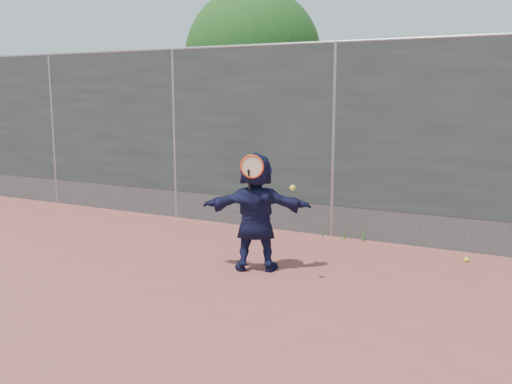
% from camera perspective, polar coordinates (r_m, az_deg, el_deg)
% --- Properties ---
extents(ground, '(80.00, 80.00, 0.00)m').
position_cam_1_polar(ground, '(6.16, -3.96, -11.49)').
color(ground, '#9E4C42').
rests_on(ground, ground).
extents(player, '(1.47, 0.97, 1.52)m').
position_cam_1_polar(player, '(7.23, 0.00, -1.97)').
color(player, '#15183B').
rests_on(player, ground).
extents(ball_ground, '(0.07, 0.07, 0.07)m').
position_cam_1_polar(ball_ground, '(8.20, 20.30, -6.37)').
color(ball_ground, '#E5EF35').
rests_on(ball_ground, ground).
extents(fence, '(20.00, 0.06, 3.03)m').
position_cam_1_polar(fence, '(8.93, 7.79, 5.54)').
color(fence, '#38423D').
rests_on(fence, ground).
extents(swing_action, '(0.76, 0.21, 0.51)m').
position_cam_1_polar(swing_action, '(6.90, -0.02, 2.21)').
color(swing_action, '#DF4115').
rests_on(swing_action, ground).
extents(tree_left, '(3.15, 3.00, 4.53)m').
position_cam_1_polar(tree_left, '(12.87, 0.43, 12.96)').
color(tree_left, '#382314').
rests_on(tree_left, ground).
extents(weed_clump, '(0.68, 0.07, 0.30)m').
position_cam_1_polar(weed_clump, '(8.95, 9.10, -3.89)').
color(weed_clump, '#387226').
rests_on(weed_clump, ground).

